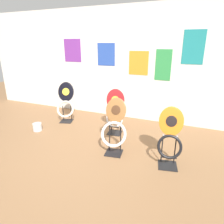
{
  "coord_description": "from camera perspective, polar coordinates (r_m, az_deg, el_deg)",
  "views": [
    {
      "loc": [
        1.73,
        -2.38,
        1.79
      ],
      "look_at": [
        0.34,
        0.91,
        0.55
      ],
      "focal_mm": 32.0,
      "sensor_mm": 36.0,
      "label": 1
    }
  ],
  "objects": [
    {
      "name": "toilet_seat_display_jazz_black",
      "position": [
        4.83,
        -13.12,
        2.07
      ],
      "size": [
        0.48,
        0.44,
        0.92
      ],
      "color": "black",
      "rests_on": "ground_plane"
    },
    {
      "name": "toilet_seat_display_woodgrain",
      "position": [
        3.32,
        0.65,
        -4.94
      ],
      "size": [
        0.47,
        0.44,
        0.93
      ],
      "color": "black",
      "rests_on": "ground_plane"
    },
    {
      "name": "toilet_seat_display_orange_sun",
      "position": [
        3.1,
        16.23,
        -7.66
      ],
      "size": [
        0.41,
        0.36,
        0.92
      ],
      "color": "black",
      "rests_on": "ground_plane"
    },
    {
      "name": "ground_plane",
      "position": [
        3.44,
        -11.41,
        -12.59
      ],
      "size": [
        14.0,
        14.0,
        0.0
      ],
      "primitive_type": "plane",
      "color": "#8E6642"
    },
    {
      "name": "toilet_seat_display_crimson_swirl",
      "position": [
        4.05,
        0.85,
        0.03
      ],
      "size": [
        0.38,
        0.31,
        0.93
      ],
      "color": "black",
      "rests_on": "ground_plane"
    },
    {
      "name": "paint_can",
      "position": [
        4.58,
        -20.57,
        -3.93
      ],
      "size": [
        0.19,
        0.19,
        0.17
      ],
      "color": "silver",
      "rests_on": "ground_plane"
    },
    {
      "name": "wall_back",
      "position": [
        4.92,
        2.35,
        13.41
      ],
      "size": [
        8.0,
        0.07,
        2.6
      ],
      "color": "silver",
      "rests_on": "ground_plane"
    }
  ]
}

